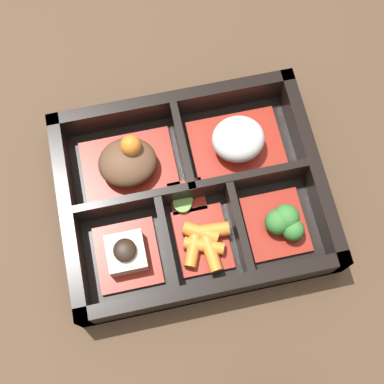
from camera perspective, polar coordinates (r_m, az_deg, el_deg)
The scene contains 9 objects.
ground_plane at distance 0.59m, azimuth -0.00°, elevation -0.78°, with size 3.00×3.00×0.00m, color #4C3523.
bento_base at distance 0.59m, azimuth -0.00°, elevation -0.63°, with size 0.28×0.23×0.01m.
bento_rim at distance 0.57m, azimuth 0.06°, elevation -0.30°, with size 0.28×0.23×0.05m.
bowl_stew at distance 0.58m, azimuth -6.81°, elevation 3.12°, with size 0.10×0.08×0.05m.
bowl_rice at distance 0.59m, azimuth 4.91°, elevation 5.41°, with size 0.10×0.08×0.04m.
bowl_tofu at distance 0.56m, azimuth -6.97°, elevation -6.56°, with size 0.07×0.07×0.03m.
bowl_carrots at distance 0.56m, azimuth 1.26°, elevation -5.26°, with size 0.06×0.07×0.02m.
bowl_greens at distance 0.57m, azimuth 9.57°, elevation -3.26°, with size 0.06×0.07×0.03m.
bowl_pickles at distance 0.58m, azimuth -0.67°, elevation -0.99°, with size 0.04×0.04×0.01m.
Camera 1 is at (-0.04, -0.18, 0.56)m, focal length 50.00 mm.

